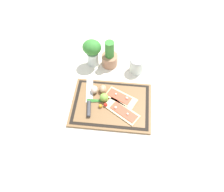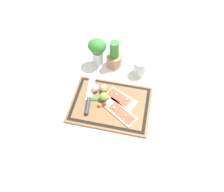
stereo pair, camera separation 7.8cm
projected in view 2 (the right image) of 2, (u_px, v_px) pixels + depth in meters
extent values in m
plane|color=silver|center=(111.00, 105.00, 1.29)|extent=(6.00, 6.00, 0.00)
cube|color=brown|center=(111.00, 104.00, 1.29)|extent=(0.47, 0.34, 0.01)
cube|color=black|center=(111.00, 104.00, 1.28)|extent=(0.44, 0.31, 0.00)
cube|color=brown|center=(111.00, 104.00, 1.28)|extent=(0.40, 0.28, 0.00)
cube|color=beige|center=(120.00, 112.00, 1.24)|extent=(0.22, 0.18, 0.01)
cube|color=#D14C33|center=(122.00, 113.00, 1.23)|extent=(0.17, 0.14, 0.00)
sphere|color=silver|center=(114.00, 108.00, 1.24)|extent=(0.02, 0.02, 0.02)
sphere|color=silver|center=(125.00, 115.00, 1.22)|extent=(0.01, 0.01, 0.01)
cube|color=beige|center=(121.00, 99.00, 1.29)|extent=(0.20, 0.15, 0.01)
cube|color=#D14C33|center=(119.00, 97.00, 1.29)|extent=(0.16, 0.11, 0.00)
sphere|color=silver|center=(127.00, 99.00, 1.28)|extent=(0.02, 0.02, 0.02)
sphere|color=silver|center=(116.00, 94.00, 1.30)|extent=(0.01, 0.01, 0.01)
cube|color=silver|center=(91.00, 88.00, 1.34)|extent=(0.06, 0.19, 0.00)
cylinder|color=#38383D|center=(87.00, 107.00, 1.25)|extent=(0.03, 0.10, 0.02)
ellipsoid|color=tan|center=(104.00, 88.00, 1.32)|extent=(0.04, 0.05, 0.04)
ellipsoid|color=beige|center=(95.00, 88.00, 1.32)|extent=(0.04, 0.05, 0.04)
sphere|color=#7FB742|center=(104.00, 97.00, 1.28)|extent=(0.05, 0.05, 0.05)
sphere|color=red|center=(105.00, 104.00, 1.26)|extent=(0.02, 0.02, 0.02)
sphere|color=gold|center=(99.00, 105.00, 1.26)|extent=(0.02, 0.02, 0.02)
cylinder|color=#388433|center=(109.00, 101.00, 1.29)|extent=(0.27, 0.01, 0.01)
cylinder|color=#388433|center=(109.00, 101.00, 1.29)|extent=(0.27, 0.03, 0.01)
cylinder|color=#388433|center=(109.00, 101.00, 1.29)|extent=(0.26, 0.05, 0.01)
cylinder|color=#AD7A5B|center=(114.00, 60.00, 1.44)|extent=(0.11, 0.11, 0.08)
cylinder|color=#388433|center=(114.00, 52.00, 1.38)|extent=(0.06, 0.06, 0.15)
cylinder|color=silver|center=(140.00, 68.00, 1.40)|extent=(0.09, 0.09, 0.09)
cylinder|color=olive|center=(140.00, 71.00, 1.42)|extent=(0.08, 0.08, 0.03)
cylinder|color=silver|center=(141.00, 62.00, 1.35)|extent=(0.09, 0.09, 0.01)
cylinder|color=silver|center=(98.00, 57.00, 1.45)|extent=(0.07, 0.07, 0.10)
ellipsoid|color=#388433|center=(97.00, 46.00, 1.37)|extent=(0.12, 0.10, 0.10)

